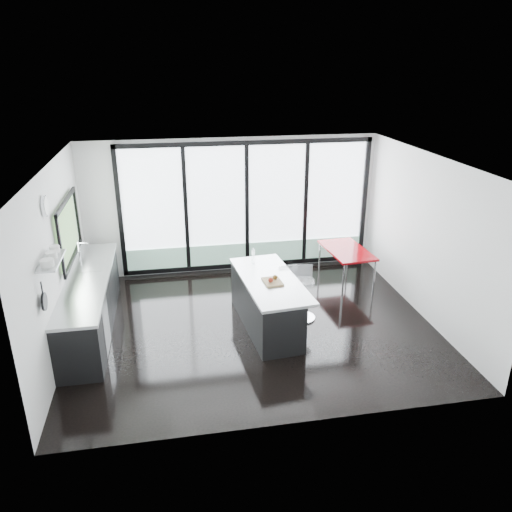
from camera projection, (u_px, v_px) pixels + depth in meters
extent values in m
cube|color=black|center=(253.00, 325.00, 8.51)|extent=(6.00, 5.00, 0.00)
cube|color=white|center=(253.00, 162.00, 7.47)|extent=(6.00, 5.00, 0.00)
cube|color=silver|center=(232.00, 206.00, 10.27)|extent=(6.00, 0.00, 2.80)
cube|color=white|center=(247.00, 206.00, 10.29)|extent=(5.00, 0.02, 2.50)
cube|color=gray|center=(247.00, 253.00, 10.64)|extent=(5.00, 0.02, 0.44)
cube|color=black|center=(186.00, 209.00, 10.05)|extent=(0.08, 0.04, 2.50)
cube|color=black|center=(247.00, 206.00, 10.26)|extent=(0.08, 0.04, 2.50)
cube|color=black|center=(306.00, 203.00, 10.47)|extent=(0.08, 0.04, 2.50)
cube|color=silver|center=(291.00, 326.00, 5.70)|extent=(6.00, 0.00, 2.80)
cube|color=silver|center=(57.00, 262.00, 7.49)|extent=(0.00, 5.00, 2.80)
cube|color=#5D884F|center=(67.00, 230.00, 8.24)|extent=(0.02, 1.60, 0.90)
cube|color=#AAADAF|center=(51.00, 261.00, 6.60)|extent=(0.25, 0.80, 0.03)
cylinder|color=white|center=(45.00, 206.00, 6.86)|extent=(0.04, 0.30, 0.30)
cylinder|color=black|center=(44.00, 302.00, 6.37)|extent=(0.03, 0.24, 0.24)
cube|color=silver|center=(426.00, 237.00, 8.49)|extent=(0.00, 5.00, 2.80)
cube|color=black|center=(90.00, 305.00, 8.26)|extent=(0.65, 3.20, 0.87)
cube|color=#AAADAF|center=(87.00, 280.00, 8.09)|extent=(0.69, 3.24, 0.05)
cube|color=#AAADAF|center=(91.00, 268.00, 8.55)|extent=(0.45, 0.48, 0.06)
cylinder|color=silver|center=(80.00, 255.00, 8.43)|extent=(0.02, 0.02, 0.44)
cube|color=#AAADAF|center=(106.00, 326.00, 7.64)|extent=(0.03, 0.60, 0.80)
cube|color=black|center=(265.00, 304.00, 8.35)|extent=(0.89, 2.11, 0.81)
cube|color=#AAADAF|center=(270.00, 280.00, 8.21)|extent=(1.08, 2.19, 0.05)
cube|color=#9B8053|center=(273.00, 282.00, 8.07)|extent=(0.31, 0.40, 0.03)
sphere|color=maroon|center=(271.00, 280.00, 8.00)|extent=(0.09, 0.09, 0.08)
sphere|color=#5C3C13|center=(275.00, 277.00, 8.11)|extent=(0.09, 0.09, 0.08)
cylinder|color=silver|center=(253.00, 257.00, 8.76)|extent=(0.07, 0.07, 0.26)
cylinder|color=silver|center=(302.00, 300.00, 8.60)|extent=(0.52, 0.52, 0.73)
cylinder|color=silver|center=(290.00, 298.00, 8.69)|extent=(0.47, 0.47, 0.70)
cube|color=maroon|center=(346.00, 266.00, 10.04)|extent=(0.85, 1.36, 0.70)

